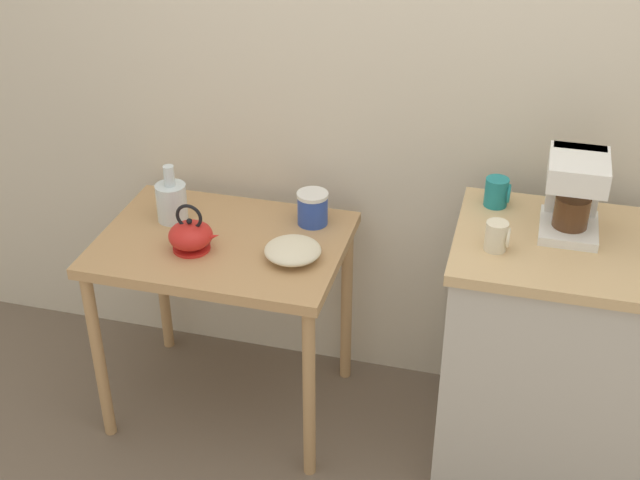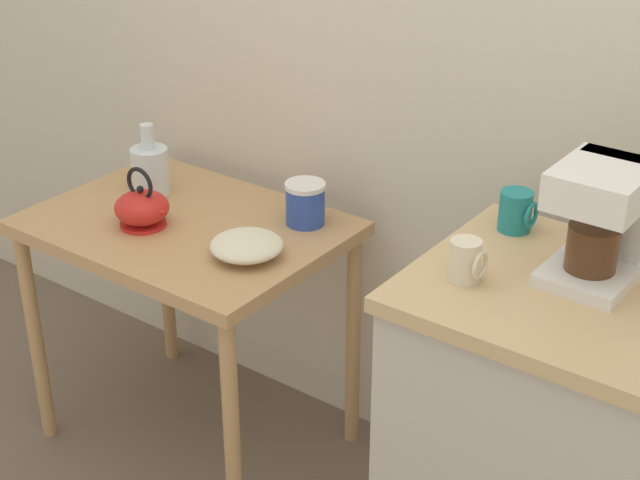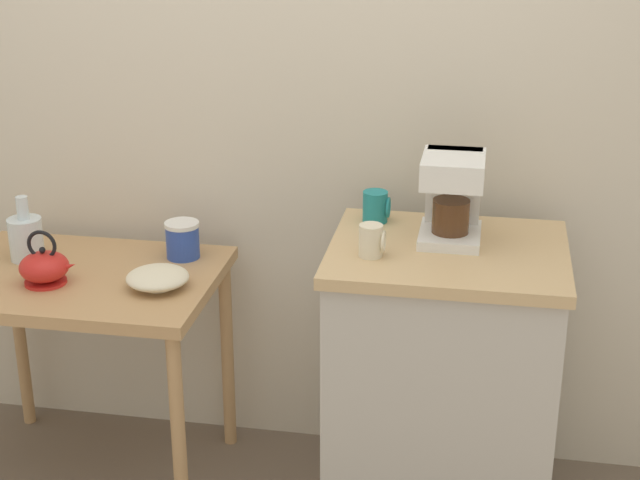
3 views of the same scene
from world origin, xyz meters
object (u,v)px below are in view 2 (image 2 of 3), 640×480
(coffee_maker, at_px, (602,216))
(mug_dark_teal, at_px, (516,211))
(bowl_stoneware, at_px, (246,246))
(glass_carafe_vase, at_px, (150,169))
(teakettle, at_px, (142,208))
(canister_enamel, at_px, (305,203))
(mug_small_cream, at_px, (466,261))

(coffee_maker, height_order, mug_dark_teal, coffee_maker)
(bowl_stoneware, height_order, mug_dark_teal, mug_dark_teal)
(glass_carafe_vase, relative_size, mug_dark_teal, 2.22)
(glass_carafe_vase, xyz_separation_m, mug_dark_teal, (1.15, 0.08, 0.15))
(teakettle, distance_m, mug_dark_teal, 1.05)
(canister_enamel, distance_m, mug_small_cream, 0.76)
(mug_dark_teal, bearing_deg, mug_small_cream, -85.22)
(mug_dark_teal, bearing_deg, bowl_stoneware, -160.23)
(glass_carafe_vase, distance_m, canister_enamel, 0.51)
(glass_carafe_vase, distance_m, mug_dark_teal, 1.16)
(coffee_maker, height_order, mug_small_cream, coffee_maker)
(mug_dark_teal, bearing_deg, glass_carafe_vase, -176.04)
(glass_carafe_vase, height_order, mug_dark_teal, mug_dark_teal)
(bowl_stoneware, height_order, coffee_maker, coffee_maker)
(canister_enamel, bearing_deg, mug_dark_teal, -2.36)
(mug_small_cream, height_order, mug_dark_teal, mug_dark_teal)
(bowl_stoneware, height_order, glass_carafe_vase, glass_carafe_vase)
(mug_small_cream, bearing_deg, coffee_maker, 41.27)
(canister_enamel, relative_size, mug_small_cream, 1.31)
(mug_small_cream, bearing_deg, mug_dark_teal, 94.78)
(teakettle, relative_size, mug_small_cream, 1.99)
(glass_carafe_vase, bearing_deg, mug_small_cream, -10.02)
(bowl_stoneware, height_order, canister_enamel, canister_enamel)
(bowl_stoneware, height_order, mug_small_cream, mug_small_cream)
(mug_small_cream, bearing_deg, glass_carafe_vase, 169.98)
(bowl_stoneware, xyz_separation_m, mug_dark_teal, (0.65, 0.23, 0.19))
(bowl_stoneware, xyz_separation_m, glass_carafe_vase, (-0.50, 0.15, 0.04))
(bowl_stoneware, distance_m, coffee_maker, 0.94)
(bowl_stoneware, bearing_deg, teakettle, -176.03)
(coffee_maker, bearing_deg, mug_dark_teal, 157.25)
(mug_dark_teal, bearing_deg, canister_enamel, 177.64)
(glass_carafe_vase, relative_size, canister_enamel, 1.76)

